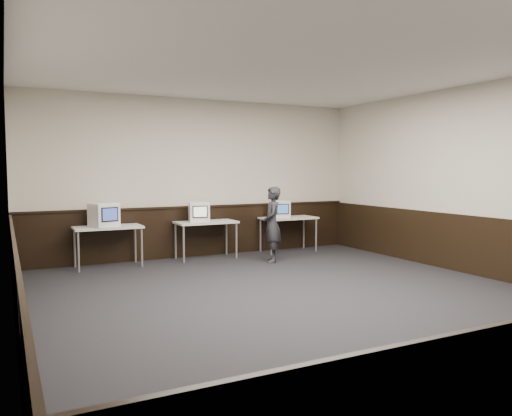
{
  "coord_description": "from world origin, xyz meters",
  "views": [
    {
      "loc": [
        -3.56,
        -5.63,
        1.78
      ],
      "look_at": [
        0.1,
        1.6,
        1.15
      ],
      "focal_mm": 35.0,
      "sensor_mm": 36.0,
      "label": 1
    }
  ],
  "objects": [
    {
      "name": "person",
      "position": [
        1.01,
        2.7,
        0.72
      ],
      "size": [
        0.53,
        0.62,
        1.45
      ],
      "primitive_type": "imported",
      "rotation": [
        0.0,
        0.0,
        -1.99
      ],
      "color": "#242429",
      "rests_on": "ground"
    },
    {
      "name": "wainscot_left",
      "position": [
        -3.48,
        0.0,
        0.5
      ],
      "size": [
        0.04,
        7.98,
        1.0
      ],
      "primitive_type": "cube",
      "color": "black",
      "rests_on": "left_wall"
    },
    {
      "name": "emac_right",
      "position": [
        1.67,
        3.58,
        0.93
      ],
      "size": [
        0.43,
        0.44,
        0.36
      ],
      "rotation": [
        0.0,
        0.0,
        -0.19
      ],
      "color": "white",
      "rests_on": "desk_right"
    },
    {
      "name": "wainscot_rail",
      "position": [
        0.0,
        3.96,
        1.02
      ],
      "size": [
        6.98,
        0.06,
        0.04
      ],
      "primitive_type": "cube",
      "color": "black",
      "rests_on": "wainscot_back"
    },
    {
      "name": "wainscot_right",
      "position": [
        3.48,
        0.0,
        0.5
      ],
      "size": [
        0.04,
        7.98,
        1.0
      ],
      "primitive_type": "cube",
      "color": "black",
      "rests_on": "right_wall"
    },
    {
      "name": "wainscot_back",
      "position": [
        0.0,
        3.98,
        0.5
      ],
      "size": [
        6.98,
        0.04,
        1.0
      ],
      "primitive_type": "cube",
      "color": "black",
      "rests_on": "back_wall"
    },
    {
      "name": "emac_left",
      "position": [
        -1.97,
        3.56,
        0.96
      ],
      "size": [
        0.54,
        0.56,
        0.43
      ],
      "rotation": [
        0.0,
        0.0,
        0.3
      ],
      "color": "white",
      "rests_on": "desk_left"
    },
    {
      "name": "emac_center",
      "position": [
        -0.15,
        3.58,
        0.94
      ],
      "size": [
        0.47,
        0.49,
        0.39
      ],
      "rotation": [
        0.0,
        0.0,
        -0.24
      ],
      "color": "white",
      "rests_on": "desk_center"
    },
    {
      "name": "left_wall",
      "position": [
        -3.5,
        0.0,
        1.6
      ],
      "size": [
        0.0,
        8.0,
        8.0
      ],
      "primitive_type": "plane",
      "rotation": [
        1.57,
        0.0,
        1.57
      ],
      "color": "beige",
      "rests_on": "ground"
    },
    {
      "name": "desk_left",
      "position": [
        -1.9,
        3.6,
        0.68
      ],
      "size": [
        1.2,
        0.6,
        0.75
      ],
      "color": "silver",
      "rests_on": "ground"
    },
    {
      "name": "right_wall",
      "position": [
        3.5,
        0.0,
        1.6
      ],
      "size": [
        0.0,
        8.0,
        8.0
      ],
      "primitive_type": "plane",
      "rotation": [
        1.57,
        0.0,
        -1.57
      ],
      "color": "beige",
      "rests_on": "ground"
    },
    {
      "name": "back_wall",
      "position": [
        0.0,
        4.0,
        1.6
      ],
      "size": [
        7.0,
        0.0,
        7.0
      ],
      "primitive_type": "plane",
      "rotation": [
        1.57,
        0.0,
        0.0
      ],
      "color": "beige",
      "rests_on": "ground"
    },
    {
      "name": "floor",
      "position": [
        0.0,
        0.0,
        0.0
      ],
      "size": [
        8.0,
        8.0,
        0.0
      ],
      "primitive_type": "plane",
      "color": "black",
      "rests_on": "ground"
    },
    {
      "name": "ceiling",
      "position": [
        0.0,
        0.0,
        3.2
      ],
      "size": [
        8.0,
        8.0,
        0.0
      ],
      "primitive_type": "plane",
      "rotation": [
        3.14,
        0.0,
        0.0
      ],
      "color": "white",
      "rests_on": "back_wall"
    },
    {
      "name": "desk_center",
      "position": [
        0.0,
        3.6,
        0.68
      ],
      "size": [
        1.2,
        0.6,
        0.75
      ],
      "color": "silver",
      "rests_on": "ground"
    },
    {
      "name": "desk_right",
      "position": [
        1.9,
        3.6,
        0.68
      ],
      "size": [
        1.2,
        0.6,
        0.75
      ],
      "color": "silver",
      "rests_on": "ground"
    }
  ]
}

